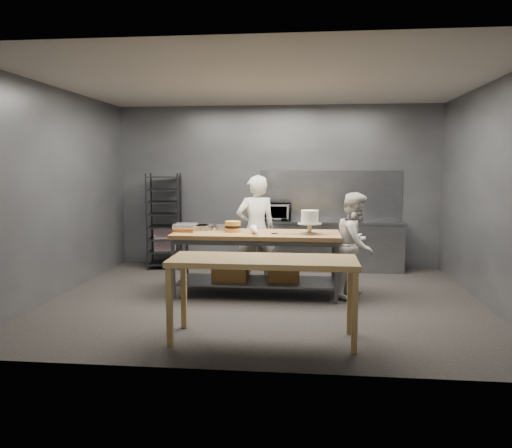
{
  "coord_description": "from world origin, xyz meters",
  "views": [
    {
      "loc": [
        0.59,
        -6.87,
        1.88
      ],
      "look_at": [
        -0.15,
        0.22,
        1.05
      ],
      "focal_mm": 35.0,
      "sensor_mm": 36.0,
      "label": 1
    }
  ],
  "objects_px": {
    "near_counter": "(263,266)",
    "layer_cake": "(233,227)",
    "chef_behind": "(256,230)",
    "microwave": "(276,212)",
    "speed_rack": "(165,222)",
    "frosted_cake_stand": "(310,219)",
    "chef_right": "(356,245)",
    "work_table": "(255,256)"
  },
  "relations": [
    {
      "from": "near_counter",
      "to": "chef_right",
      "type": "bearing_deg",
      "value": 59.36
    },
    {
      "from": "frosted_cake_stand",
      "to": "layer_cake",
      "type": "height_order",
      "value": "frosted_cake_stand"
    },
    {
      "from": "work_table",
      "to": "near_counter",
      "type": "height_order",
      "value": "work_table"
    },
    {
      "from": "near_counter",
      "to": "frosted_cake_stand",
      "type": "distance_m",
      "value": 1.92
    },
    {
      "from": "near_counter",
      "to": "layer_cake",
      "type": "bearing_deg",
      "value": 107.84
    },
    {
      "from": "work_table",
      "to": "chef_behind",
      "type": "relative_size",
      "value": 1.38
    },
    {
      "from": "near_counter",
      "to": "chef_right",
      "type": "height_order",
      "value": "chef_right"
    },
    {
      "from": "speed_rack",
      "to": "work_table",
      "type": "bearing_deg",
      "value": -44.11
    },
    {
      "from": "work_table",
      "to": "near_counter",
      "type": "bearing_deg",
      "value": -81.34
    },
    {
      "from": "chef_behind",
      "to": "microwave",
      "type": "xyz_separation_m",
      "value": [
        0.23,
        1.2,
        0.18
      ]
    },
    {
      "from": "frosted_cake_stand",
      "to": "chef_behind",
      "type": "bearing_deg",
      "value": 136.81
    },
    {
      "from": "microwave",
      "to": "work_table",
      "type": "bearing_deg",
      "value": -95.16
    },
    {
      "from": "near_counter",
      "to": "layer_cake",
      "type": "height_order",
      "value": "layer_cake"
    },
    {
      "from": "work_table",
      "to": "chef_right",
      "type": "height_order",
      "value": "chef_right"
    },
    {
      "from": "speed_rack",
      "to": "chef_right",
      "type": "bearing_deg",
      "value": -28.21
    },
    {
      "from": "speed_rack",
      "to": "layer_cake",
      "type": "height_order",
      "value": "speed_rack"
    },
    {
      "from": "layer_cake",
      "to": "chef_right",
      "type": "bearing_deg",
      "value": 1.03
    },
    {
      "from": "work_table",
      "to": "frosted_cake_stand",
      "type": "xyz_separation_m",
      "value": [
        0.79,
        -0.08,
        0.56
      ]
    },
    {
      "from": "chef_behind",
      "to": "layer_cake",
      "type": "xyz_separation_m",
      "value": [
        -0.27,
        -0.7,
        0.13
      ]
    },
    {
      "from": "work_table",
      "to": "speed_rack",
      "type": "height_order",
      "value": "speed_rack"
    },
    {
      "from": "near_counter",
      "to": "microwave",
      "type": "height_order",
      "value": "microwave"
    },
    {
      "from": "chef_behind",
      "to": "frosted_cake_stand",
      "type": "xyz_separation_m",
      "value": [
        0.85,
        -0.8,
        0.27
      ]
    },
    {
      "from": "near_counter",
      "to": "frosted_cake_stand",
      "type": "relative_size",
      "value": 5.88
    },
    {
      "from": "speed_rack",
      "to": "chef_right",
      "type": "xyz_separation_m",
      "value": [
        3.34,
        -1.79,
        -0.1
      ]
    },
    {
      "from": "chef_behind",
      "to": "chef_right",
      "type": "bearing_deg",
      "value": 135.67
    },
    {
      "from": "near_counter",
      "to": "chef_behind",
      "type": "relative_size",
      "value": 1.15
    },
    {
      "from": "work_table",
      "to": "chef_behind",
      "type": "distance_m",
      "value": 0.77
    },
    {
      "from": "work_table",
      "to": "frosted_cake_stand",
      "type": "distance_m",
      "value": 0.97
    },
    {
      "from": "microwave",
      "to": "layer_cake",
      "type": "distance_m",
      "value": 1.97
    },
    {
      "from": "chef_behind",
      "to": "work_table",
      "type": "bearing_deg",
      "value": 74.61
    },
    {
      "from": "chef_right",
      "to": "layer_cake",
      "type": "bearing_deg",
      "value": 112.52
    },
    {
      "from": "chef_right",
      "to": "speed_rack",
      "type": "bearing_deg",
      "value": 83.28
    },
    {
      "from": "chef_behind",
      "to": "chef_right",
      "type": "distance_m",
      "value": 1.66
    },
    {
      "from": "frosted_cake_stand",
      "to": "speed_rack",
      "type": "bearing_deg",
      "value": 144.42
    },
    {
      "from": "near_counter",
      "to": "layer_cake",
      "type": "distance_m",
      "value": 2.03
    },
    {
      "from": "speed_rack",
      "to": "chef_behind",
      "type": "relative_size",
      "value": 1.01
    },
    {
      "from": "chef_right",
      "to": "frosted_cake_stand",
      "type": "distance_m",
      "value": 0.77
    },
    {
      "from": "work_table",
      "to": "chef_right",
      "type": "xyz_separation_m",
      "value": [
        1.45,
        0.04,
        0.18
      ]
    },
    {
      "from": "chef_behind",
      "to": "layer_cake",
      "type": "relative_size",
      "value": 7.79
    },
    {
      "from": "speed_rack",
      "to": "frosted_cake_stand",
      "type": "xyz_separation_m",
      "value": [
        2.68,
        -1.91,
        0.28
      ]
    },
    {
      "from": "chef_behind",
      "to": "chef_right",
      "type": "height_order",
      "value": "chef_behind"
    },
    {
      "from": "frosted_cake_stand",
      "to": "near_counter",
      "type": "bearing_deg",
      "value": -105.18
    }
  ]
}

